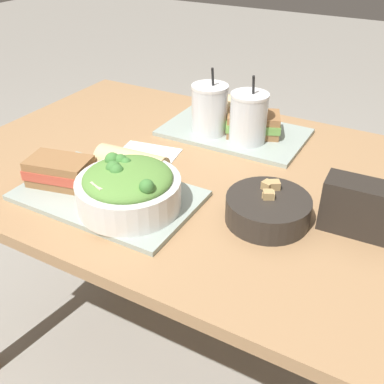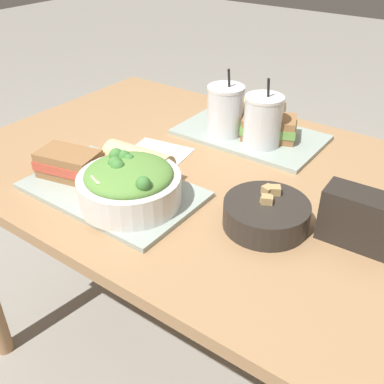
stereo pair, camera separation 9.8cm
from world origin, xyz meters
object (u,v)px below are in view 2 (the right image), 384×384
object	(u,v)px
salad_bowl	(129,183)
drink_cup_dark	(225,112)
sandwich_near	(69,164)
drink_cup_red	(263,122)
napkin_folded	(161,151)
baguette_near	(139,162)
chip_bag	(360,219)
sandwich_far	(269,127)
soup_bowl	(266,213)
baguette_far	(257,110)

from	to	relation	value
salad_bowl	drink_cup_dark	distance (m)	0.43
sandwich_near	drink_cup_red	world-z (taller)	drink_cup_red
sandwich_near	drink_cup_dark	xyz separation A→B (m)	(0.18, 0.43, 0.03)
salad_bowl	drink_cup_red	distance (m)	0.44
drink_cup_red	napkin_folded	size ratio (longest dim) A/B	1.07
baguette_near	napkin_folded	world-z (taller)	baguette_near
drink_cup_dark	drink_cup_red	world-z (taller)	drink_cup_dark
baguette_near	chip_bag	world-z (taller)	chip_bag
sandwich_far	chip_bag	world-z (taller)	chip_bag
sandwich_near	sandwich_far	distance (m)	0.56
sandwich_far	napkin_folded	xyz separation A→B (m)	(-0.21, -0.23, -0.04)
soup_bowl	napkin_folded	size ratio (longest dim) A/B	1.02
baguette_far	drink_cup_dark	world-z (taller)	drink_cup_dark
drink_cup_red	chip_bag	xyz separation A→B (m)	(0.36, -0.26, -0.02)
chip_bag	baguette_far	bearing A→B (deg)	136.53
soup_bowl	drink_cup_dark	bearing A→B (deg)	133.88
baguette_far	chip_bag	distance (m)	0.59
salad_bowl	drink_cup_red	xyz separation A→B (m)	(0.10, 0.43, 0.02)
salad_bowl	sandwich_near	distance (m)	0.20
sandwich_near	drink_cup_red	bearing A→B (deg)	42.18
baguette_far	drink_cup_red	size ratio (longest dim) A/B	0.93
sandwich_near	drink_cup_dark	world-z (taller)	drink_cup_dark
baguette_far	sandwich_near	bearing A→B (deg)	147.71
sandwich_near	napkin_folded	world-z (taller)	sandwich_near
drink_cup_dark	drink_cup_red	distance (m)	0.12
soup_bowl	chip_bag	world-z (taller)	chip_bag
sandwich_near	chip_bag	bearing A→B (deg)	1.55
drink_cup_red	drink_cup_dark	bearing A→B (deg)	180.00
salad_bowl	baguette_far	bearing A→B (deg)	89.01
soup_bowl	sandwich_near	size ratio (longest dim) A/B	1.08
drink_cup_red	chip_bag	size ratio (longest dim) A/B	1.25
baguette_near	drink_cup_red	world-z (taller)	drink_cup_red
drink_cup_dark	baguette_near	bearing A→B (deg)	-96.93
salad_bowl	baguette_far	xyz separation A→B (m)	(0.01, 0.56, -0.01)
sandwich_far	drink_cup_red	size ratio (longest dim) A/B	0.93
soup_bowl	chip_bag	size ratio (longest dim) A/B	1.19
sandwich_far	drink_cup_red	xyz separation A→B (m)	(0.00, -0.05, 0.03)
drink_cup_dark	drink_cup_red	size ratio (longest dim) A/B	1.01
soup_bowl	sandwich_near	bearing A→B (deg)	-166.80
sandwich_far	drink_cup_red	bearing A→B (deg)	-109.07
soup_bowl	drink_cup_dark	world-z (taller)	drink_cup_dark
salad_bowl	sandwich_far	distance (m)	0.49
baguette_near	drink_cup_dark	size ratio (longest dim) A/B	0.94
baguette_near	napkin_folded	xyz separation A→B (m)	(-0.05, 0.14, -0.05)
salad_bowl	napkin_folded	distance (m)	0.28
sandwich_near	baguette_near	world-z (taller)	baguette_near
soup_bowl	drink_cup_dark	distance (m)	0.44
sandwich_near	baguette_near	xyz separation A→B (m)	(0.14, 0.10, 0.00)
drink_cup_dark	salad_bowl	bearing A→B (deg)	-86.80
chip_bag	drink_cup_red	bearing A→B (deg)	141.91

